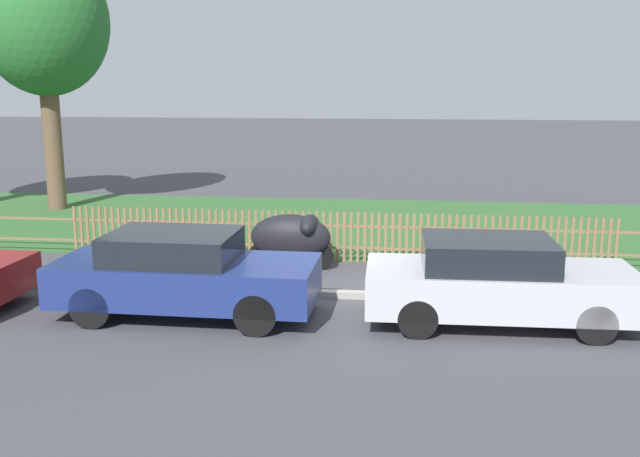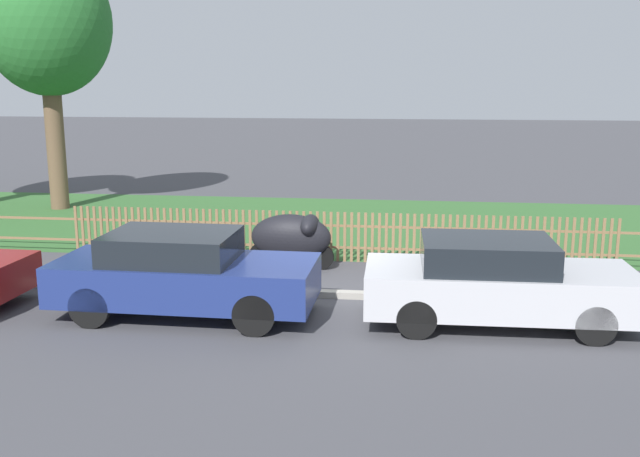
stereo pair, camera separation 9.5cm
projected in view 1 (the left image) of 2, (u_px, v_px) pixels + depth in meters
ground_plane at (319, 298)px, 12.97m from camera, size 120.00×120.00×0.00m
kerb_stone at (320, 294)px, 13.05m from camera, size 41.33×0.20×0.12m
grass_strip at (349, 224)px, 19.61m from camera, size 41.33×8.19×0.01m
park_fence at (334, 237)px, 15.53m from camera, size 41.33×0.05×1.10m
parked_car_navy_estate at (184, 273)px, 11.87m from camera, size 4.36×1.81×1.43m
parked_car_red_compact at (497, 281)px, 11.46m from camera, size 4.31×1.78×1.42m
covered_motorcycle at (293, 237)px, 14.90m from camera, size 1.81×0.89×1.16m
tree_behind_motorcycle at (44, 24)px, 20.80m from camera, size 3.75×3.75×7.73m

